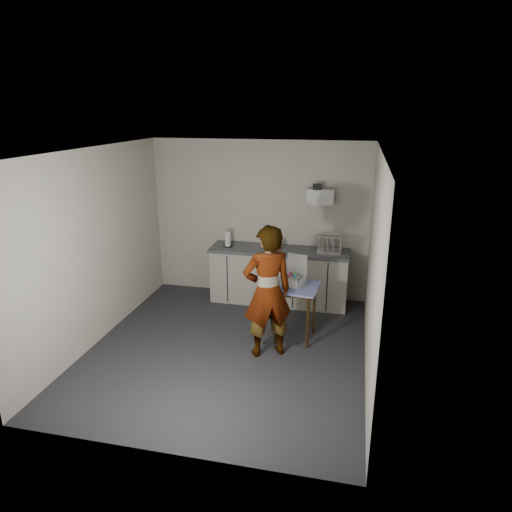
% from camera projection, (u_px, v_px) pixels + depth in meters
% --- Properties ---
extents(ground, '(4.00, 4.00, 0.00)m').
position_uv_depth(ground, '(228.00, 348.00, 6.11)').
color(ground, '#25252A').
rests_on(ground, ground).
extents(wall_back, '(3.60, 0.02, 2.60)m').
position_uv_depth(wall_back, '(259.00, 220.00, 7.55)').
color(wall_back, beige).
rests_on(wall_back, ground).
extents(wall_right, '(0.02, 4.00, 2.60)m').
position_uv_depth(wall_right, '(372.00, 267.00, 5.34)').
color(wall_right, beige).
rests_on(wall_right, ground).
extents(wall_left, '(0.02, 4.00, 2.60)m').
position_uv_depth(wall_left, '(97.00, 247.00, 6.08)').
color(wall_left, beige).
rests_on(wall_left, ground).
extents(ceiling, '(3.60, 4.00, 0.01)m').
position_uv_depth(ceiling, '(223.00, 151.00, 5.30)').
color(ceiling, silver).
rests_on(ceiling, wall_back).
extents(kitchen_counter, '(2.24, 0.62, 0.91)m').
position_uv_depth(kitchen_counter, '(279.00, 277.00, 7.47)').
color(kitchen_counter, black).
rests_on(kitchen_counter, ground).
extents(wall_shelf, '(0.42, 0.18, 0.37)m').
position_uv_depth(wall_shelf, '(321.00, 197.00, 7.14)').
color(wall_shelf, white).
rests_on(wall_shelf, ground).
extents(side_table, '(0.65, 0.65, 0.78)m').
position_uv_depth(side_table, '(296.00, 293.00, 6.19)').
color(side_table, '#37230C').
rests_on(side_table, ground).
extents(standing_man, '(0.76, 0.67, 1.74)m').
position_uv_depth(standing_man, '(267.00, 292.00, 5.73)').
color(standing_man, '#B2A593').
rests_on(standing_man, ground).
extents(soap_bottle, '(0.17, 0.17, 0.32)m').
position_uv_depth(soap_bottle, '(268.00, 241.00, 7.22)').
color(soap_bottle, black).
rests_on(soap_bottle, kitchen_counter).
extents(soda_can, '(0.07, 0.07, 0.13)m').
position_uv_depth(soda_can, '(279.00, 245.00, 7.30)').
color(soda_can, red).
rests_on(soda_can, kitchen_counter).
extents(dark_bottle, '(0.06, 0.06, 0.21)m').
position_uv_depth(dark_bottle, '(266.00, 242.00, 7.35)').
color(dark_bottle, black).
rests_on(dark_bottle, kitchen_counter).
extents(paper_towel, '(0.14, 0.14, 0.25)m').
position_uv_depth(paper_towel, '(228.00, 240.00, 7.42)').
color(paper_towel, black).
rests_on(paper_towel, kitchen_counter).
extents(dish_rack, '(0.38, 0.28, 0.26)m').
position_uv_depth(dish_rack, '(329.00, 248.00, 7.20)').
color(dish_rack, white).
rests_on(dish_rack, kitchen_counter).
extents(bakery_box, '(0.34, 0.35, 0.39)m').
position_uv_depth(bakery_box, '(293.00, 278.00, 6.22)').
color(bakery_box, white).
rests_on(bakery_box, side_table).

